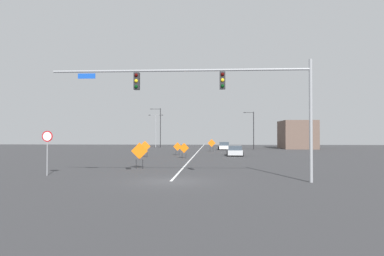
% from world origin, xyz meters
% --- Properties ---
extents(ground, '(154.23, 154.23, 0.00)m').
position_xyz_m(ground, '(0.00, 0.00, 0.00)').
color(ground, '#38383A').
extents(road_centre_stripe, '(0.16, 85.68, 0.01)m').
position_xyz_m(road_centre_stripe, '(0.00, 42.84, 0.00)').
color(road_centre_stripe, white).
rests_on(road_centre_stripe, ground).
extents(traffic_signal_assembly, '(15.86, 0.44, 7.37)m').
position_xyz_m(traffic_signal_assembly, '(3.01, -0.01, 5.55)').
color(traffic_signal_assembly, gray).
rests_on(traffic_signal_assembly, ground).
extents(stop_sign, '(0.76, 0.07, 3.11)m').
position_xyz_m(stop_sign, '(-8.88, 2.40, 2.18)').
color(stop_sign, gray).
rests_on(stop_sign, ground).
extents(street_lamp_near_left, '(2.31, 0.24, 8.54)m').
position_xyz_m(street_lamp_near_left, '(-9.08, 55.64, 4.73)').
color(street_lamp_near_left, black).
rests_on(street_lamp_near_left, ground).
extents(street_lamp_mid_right, '(1.97, 0.24, 7.16)m').
position_xyz_m(street_lamp_mid_right, '(10.05, 46.72, 4.00)').
color(street_lamp_mid_right, black).
rests_on(street_lamp_mid_right, ground).
extents(street_lamp_near_right, '(3.25, 0.24, 7.25)m').
position_xyz_m(street_lamp_near_right, '(-10.08, 56.54, 4.33)').
color(street_lamp_near_right, gray).
rests_on(street_lamp_near_right, ground).
extents(construction_sign_median_near, '(1.17, 0.06, 1.77)m').
position_xyz_m(construction_sign_median_near, '(-2.31, 27.13, 1.10)').
color(construction_sign_median_near, orange).
rests_on(construction_sign_median_near, ground).
extents(construction_sign_median_far, '(1.21, 0.15, 1.84)m').
position_xyz_m(construction_sign_median_far, '(-0.92, 21.02, 1.14)').
color(construction_sign_median_far, orange).
rests_on(construction_sign_median_far, ground).
extents(construction_sign_left_lane, '(1.31, 0.05, 2.07)m').
position_xyz_m(construction_sign_left_lane, '(2.31, 37.95, 1.31)').
color(construction_sign_left_lane, orange).
rests_on(construction_sign_left_lane, ground).
extents(construction_sign_right_shoulder, '(1.40, 0.07, 2.17)m').
position_xyz_m(construction_sign_right_shoulder, '(-3.57, 7.86, 1.38)').
color(construction_sign_right_shoulder, orange).
rests_on(construction_sign_right_shoulder, ground).
extents(construction_sign_left_shoulder, '(1.39, 0.31, 2.05)m').
position_xyz_m(construction_sign_left_shoulder, '(-6.01, 22.93, 1.27)').
color(construction_sign_left_shoulder, orange).
rests_on(construction_sign_left_shoulder, ground).
extents(car_white_near, '(2.17, 4.51, 1.43)m').
position_xyz_m(car_white_near, '(4.56, 45.62, 0.67)').
color(car_white_near, white).
rests_on(car_white_near, ground).
extents(car_silver_approaching, '(2.28, 4.65, 1.36)m').
position_xyz_m(car_silver_approaching, '(5.47, 26.56, 0.65)').
color(car_silver_approaching, '#B7BABF').
rests_on(car_silver_approaching, ground).
extents(roadside_building_east, '(6.37, 8.98, 5.60)m').
position_xyz_m(roadside_building_east, '(19.45, 51.55, 2.80)').
color(roadside_building_east, brown).
rests_on(roadside_building_east, ground).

